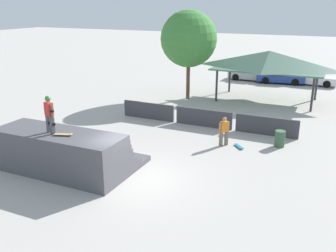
{
  "coord_description": "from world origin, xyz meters",
  "views": [
    {
      "loc": [
        7.34,
        -12.34,
        7.04
      ],
      "look_at": [
        -0.35,
        4.31,
        1.02
      ],
      "focal_mm": 40.0,
      "sensor_mm": 36.0,
      "label": 1
    }
  ],
  "objects": [
    {
      "name": "skateboard_on_ground",
      "position": [
        3.15,
        5.45,
        0.06
      ],
      "size": [
        0.67,
        0.72,
        0.09
      ],
      "rotation": [
        0.0,
        0.0,
        5.43
      ],
      "color": "blue",
      "rests_on": "ground"
    },
    {
      "name": "trash_bin",
      "position": [
        5.0,
        6.47,
        0.42
      ],
      "size": [
        0.52,
        0.52,
        0.85
      ],
      "primitive_type": "cylinder",
      "color": "#385B3D",
      "rests_on": "ground"
    },
    {
      "name": "quarter_pipe_ramp",
      "position": [
        -3.15,
        -0.41,
        0.82
      ],
      "size": [
        5.85,
        3.86,
        1.86
      ],
      "color": "#4C4C51",
      "rests_on": "ground"
    },
    {
      "name": "skateboard_on_deck",
      "position": [
        -2.64,
        -0.96,
        1.92
      ],
      "size": [
        0.79,
        0.44,
        0.09
      ],
      "rotation": [
        0.0,
        0.0,
        0.33
      ],
      "color": "red",
      "rests_on": "quarter_pipe_ramp"
    },
    {
      "name": "bystander_walking",
      "position": [
        2.33,
        5.41,
        0.85
      ],
      "size": [
        0.47,
        0.54,
        1.54
      ],
      "rotation": [
        0.0,
        0.0,
        4.02
      ],
      "color": "#6B6051",
      "rests_on": "ground"
    },
    {
      "name": "pavilion_shelter",
      "position": [
        2.5,
        15.9,
        3.04
      ],
      "size": [
        7.95,
        4.17,
        3.75
      ],
      "color": "#2D2D33",
      "rests_on": "ground"
    },
    {
      "name": "parked_car_white",
      "position": [
        5.24,
        23.62,
        0.6
      ],
      "size": [
        4.13,
        1.93,
        1.27
      ],
      "rotation": [
        0.0,
        0.0,
        -0.04
      ],
      "color": "silver",
      "rests_on": "ground"
    },
    {
      "name": "parked_car_silver",
      "position": [
        -0.4,
        23.35,
        0.6
      ],
      "size": [
        4.11,
        1.8,
        1.27
      ],
      "rotation": [
        0.0,
        0.0,
        -0.03
      ],
      "color": "#A8AAAF",
      "rests_on": "ground"
    },
    {
      "name": "skater_on_deck",
      "position": [
        -3.33,
        -0.94,
        2.79
      ],
      "size": [
        0.69,
        0.38,
        1.61
      ],
      "rotation": [
        0.0,
        0.0,
        -0.36
      ],
      "color": "#4C4C51",
      "rests_on": "quarter_pipe_ramp"
    },
    {
      "name": "parked_car_blue",
      "position": [
        2.42,
        23.12,
        0.6
      ],
      "size": [
        4.45,
        2.19,
        1.27
      ],
      "rotation": [
        0.0,
        0.0,
        0.13
      ],
      "color": "navy",
      "rests_on": "ground"
    },
    {
      "name": "barrier_fence",
      "position": [
        0.31,
        8.0,
        0.53
      ],
      "size": [
        10.95,
        0.12,
        1.05
      ],
      "color": "#3D3D42",
      "rests_on": "ground"
    },
    {
      "name": "tree_beside_pavilion",
      "position": [
        -3.15,
        14.05,
        4.54
      ],
      "size": [
        4.2,
        4.2,
        6.66
      ],
      "color": "brown",
      "rests_on": "ground"
    },
    {
      "name": "ground_plane",
      "position": [
        0.0,
        0.0,
        0.0
      ],
      "size": [
        160.0,
        160.0,
        0.0
      ],
      "primitive_type": "plane",
      "color": "#ADA8A0"
    }
  ]
}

